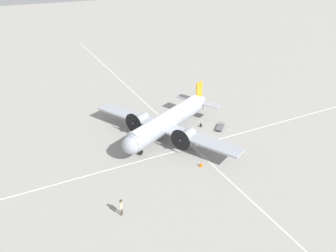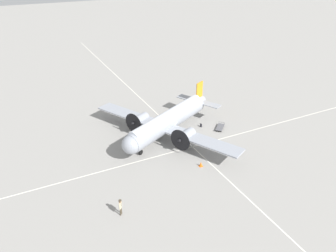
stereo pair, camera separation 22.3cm
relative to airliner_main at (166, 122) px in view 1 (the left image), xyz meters
name	(u,v)px [view 1 (the left image)]	position (x,y,z in m)	size (l,w,h in m)	color
ground_plane	(168,136)	(-0.19, 0.37, -2.50)	(300.00, 300.00, 0.00)	gray
apron_line_eastwest	(178,133)	(-0.19, 2.05, -2.50)	(120.00, 0.16, 0.01)	silver
apron_line_northsouth	(182,150)	(3.91, 0.37, -2.50)	(0.16, 120.00, 0.01)	silver
airliner_main	(166,122)	(0.00, 0.00, 0.00)	(22.12, 17.76, 5.73)	#9399A3
crew_foreground	(121,206)	(11.97, -11.03, -1.34)	(0.53, 0.43, 1.85)	#473D2D
suitcase_near_door	(201,125)	(-0.46, 6.12, -2.25)	(0.37, 0.15, 0.55)	#232328
baggage_cart	(220,127)	(1.34, 8.37, -2.23)	(2.32, 2.36, 0.56)	#56565B
traffic_cone	(201,164)	(8.35, 0.66, -2.21)	(0.47, 0.47, 0.62)	orange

